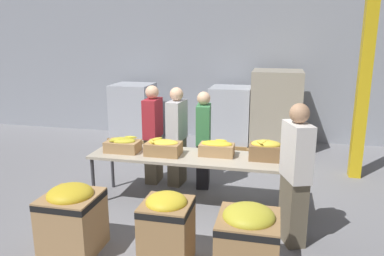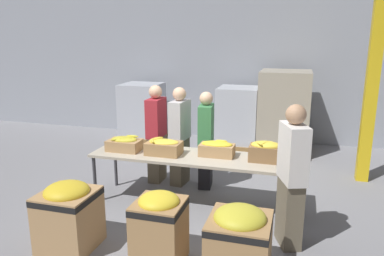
{
  "view_description": "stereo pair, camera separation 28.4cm",
  "coord_description": "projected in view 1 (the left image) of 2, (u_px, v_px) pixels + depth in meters",
  "views": [
    {
      "loc": [
        1.15,
        -5.01,
        2.43
      ],
      "look_at": [
        0.01,
        -0.03,
        1.17
      ],
      "focal_mm": 35.0,
      "sensor_mm": 36.0,
      "label": 1
    },
    {
      "loc": [
        1.43,
        -4.94,
        2.43
      ],
      "look_at": [
        0.01,
        -0.03,
        1.17
      ],
      "focal_mm": 35.0,
      "sensor_mm": 36.0,
      "label": 2
    }
  ],
  "objects": [
    {
      "name": "pallet_stack_2",
      "position": [
        133.0,
        113.0,
        8.82
      ],
      "size": [
        0.97,
        0.97,
        1.34
      ],
      "color": "olive",
      "rests_on": "ground_plane"
    },
    {
      "name": "volunteer_0",
      "position": [
        177.0,
        137.0,
        6.15
      ],
      "size": [
        0.27,
        0.46,
        1.63
      ],
      "rotation": [
        0.0,
        0.0,
        -1.69
      ],
      "color": "#6B604C",
      "rests_on": "ground_plane"
    },
    {
      "name": "banana_box_3",
      "position": [
        266.0,
        150.0,
        5.18
      ],
      "size": [
        0.45,
        0.3,
        0.29
      ],
      "color": "olive",
      "rests_on": "sorting_table"
    },
    {
      "name": "banana_box_0",
      "position": [
        123.0,
        145.0,
        5.55
      ],
      "size": [
        0.49,
        0.32,
        0.23
      ],
      "color": "tan",
      "rests_on": "sorting_table"
    },
    {
      "name": "donation_bin_2",
      "position": [
        248.0,
        239.0,
        3.83
      ],
      "size": [
        0.63,
        0.63,
        0.77
      ],
      "color": "#A37A4C",
      "rests_on": "ground_plane"
    },
    {
      "name": "wall_back",
      "position": [
        229.0,
        55.0,
        8.77
      ],
      "size": [
        16.0,
        0.08,
        4.0
      ],
      "color": "#9399A3",
      "rests_on": "ground_plane"
    },
    {
      "name": "ground_plane",
      "position": [
        192.0,
        204.0,
        5.57
      ],
      "size": [
        30.0,
        30.0,
        0.0
      ],
      "primitive_type": "plane",
      "color": "gray"
    },
    {
      "name": "donation_bin_0",
      "position": [
        72.0,
        217.0,
        4.26
      ],
      "size": [
        0.61,
        0.61,
        0.81
      ],
      "color": "tan",
      "rests_on": "ground_plane"
    },
    {
      "name": "support_pillar",
      "position": [
        366.0,
        63.0,
        6.18
      ],
      "size": [
        0.19,
        0.19,
        4.0
      ],
      "color": "gold",
      "rests_on": "ground_plane"
    },
    {
      "name": "pallet_stack_0",
      "position": [
        276.0,
        112.0,
        7.98
      ],
      "size": [
        1.12,
        1.12,
        1.73
      ],
      "color": "olive",
      "rests_on": "ground_plane"
    },
    {
      "name": "donation_bin_1",
      "position": [
        167.0,
        227.0,
        4.02
      ],
      "size": [
        0.52,
        0.52,
        0.82
      ],
      "color": "#A37A4C",
      "rests_on": "ground_plane"
    },
    {
      "name": "sorting_table",
      "position": [
        192.0,
        159.0,
        5.4
      ],
      "size": [
        2.93,
        0.78,
        0.75
      ],
      "color": "#B2A893",
      "rests_on": "ground_plane"
    },
    {
      "name": "banana_box_2",
      "position": [
        217.0,
        148.0,
        5.37
      ],
      "size": [
        0.49,
        0.27,
        0.23
      ],
      "color": "tan",
      "rests_on": "sorting_table"
    },
    {
      "name": "volunteer_1",
      "position": [
        295.0,
        176.0,
        4.36
      ],
      "size": [
        0.37,
        0.51,
        1.7
      ],
      "rotation": [
        0.0,
        0.0,
        1.92
      ],
      "color": "#6B604C",
      "rests_on": "ground_plane"
    },
    {
      "name": "banana_box_1",
      "position": [
        163.0,
        147.0,
        5.4
      ],
      "size": [
        0.5,
        0.33,
        0.24
      ],
      "color": "#A37A4C",
      "rests_on": "sorting_table"
    },
    {
      "name": "volunteer_2",
      "position": [
        153.0,
        135.0,
        6.26
      ],
      "size": [
        0.22,
        0.44,
        1.65
      ],
      "rotation": [
        0.0,
        0.0,
        -1.57
      ],
      "color": "#6B604C",
      "rests_on": "ground_plane"
    },
    {
      "name": "volunteer_3",
      "position": [
        203.0,
        140.0,
        6.05
      ],
      "size": [
        0.26,
        0.45,
        1.58
      ],
      "rotation": [
        0.0,
        0.0,
        -1.45
      ],
      "color": "black",
      "rests_on": "ground_plane"
    },
    {
      "name": "pallet_stack_1",
      "position": [
        230.0,
        118.0,
        8.32
      ],
      "size": [
        0.95,
        0.95,
        1.35
      ],
      "color": "olive",
      "rests_on": "ground_plane"
    }
  ]
}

